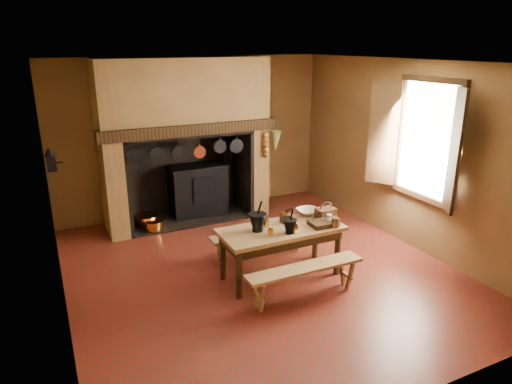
# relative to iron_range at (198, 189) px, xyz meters

# --- Properties ---
(floor) EXTENTS (5.50, 5.50, 0.00)m
(floor) POSITION_rel_iron_range_xyz_m (0.04, -2.45, -0.48)
(floor) COLOR maroon
(floor) RESTS_ON ground
(ceiling) EXTENTS (5.50, 5.50, 0.00)m
(ceiling) POSITION_rel_iron_range_xyz_m (0.04, -2.45, 2.32)
(ceiling) COLOR silver
(ceiling) RESTS_ON back_wall
(back_wall) EXTENTS (5.00, 0.02, 2.80)m
(back_wall) POSITION_rel_iron_range_xyz_m (0.04, 0.30, 0.92)
(back_wall) COLOR olive
(back_wall) RESTS_ON floor
(wall_left) EXTENTS (0.02, 5.50, 2.80)m
(wall_left) POSITION_rel_iron_range_xyz_m (-2.46, -2.45, 0.92)
(wall_left) COLOR olive
(wall_left) RESTS_ON floor
(wall_right) EXTENTS (0.02, 5.50, 2.80)m
(wall_right) POSITION_rel_iron_range_xyz_m (2.54, -2.45, 0.92)
(wall_right) COLOR olive
(wall_right) RESTS_ON floor
(wall_front) EXTENTS (5.00, 0.02, 2.80)m
(wall_front) POSITION_rel_iron_range_xyz_m (0.04, -5.20, 0.92)
(wall_front) COLOR olive
(wall_front) RESTS_ON floor
(chimney_breast) EXTENTS (2.95, 0.96, 2.80)m
(chimney_breast) POSITION_rel_iron_range_xyz_m (-0.26, -0.14, 1.33)
(chimney_breast) COLOR olive
(chimney_breast) RESTS_ON floor
(iron_range) EXTENTS (1.12, 0.55, 1.60)m
(iron_range) POSITION_rel_iron_range_xyz_m (0.00, 0.00, 0.00)
(iron_range) COLOR black
(iron_range) RESTS_ON floor
(hearth_pans) EXTENTS (0.51, 0.62, 0.20)m
(hearth_pans) POSITION_rel_iron_range_xyz_m (-1.01, -0.23, -0.39)
(hearth_pans) COLOR orange
(hearth_pans) RESTS_ON floor
(hanging_pans) EXTENTS (1.92, 0.29, 0.27)m
(hanging_pans) POSITION_rel_iron_range_xyz_m (-0.30, -0.64, 0.88)
(hanging_pans) COLOR black
(hanging_pans) RESTS_ON chimney_breast
(onion_string) EXTENTS (0.12, 0.10, 0.46)m
(onion_string) POSITION_rel_iron_range_xyz_m (1.04, -0.66, 0.85)
(onion_string) COLOR #9B5E1C
(onion_string) RESTS_ON chimney_breast
(herb_bunch) EXTENTS (0.20, 0.20, 0.35)m
(herb_bunch) POSITION_rel_iron_range_xyz_m (1.22, -0.66, 0.90)
(herb_bunch) COLOR olive
(herb_bunch) RESTS_ON chimney_breast
(window) EXTENTS (0.39, 1.75, 1.76)m
(window) POSITION_rel_iron_range_xyz_m (2.39, -2.85, 1.22)
(window) COLOR white
(window) RESTS_ON wall_right
(wall_coffee_mill) EXTENTS (0.23, 0.16, 0.31)m
(wall_coffee_mill) POSITION_rel_iron_range_xyz_m (-2.38, -0.90, 1.03)
(wall_coffee_mill) COLOR black
(wall_coffee_mill) RESTS_ON wall_left
(work_table) EXTENTS (1.63, 0.72, 0.71)m
(work_table) POSITION_rel_iron_range_xyz_m (0.22, -2.71, 0.11)
(work_table) COLOR #A5824B
(work_table) RESTS_ON floor
(bench_front) EXTENTS (1.54, 0.27, 0.43)m
(bench_front) POSITION_rel_iron_range_xyz_m (0.22, -3.33, -0.16)
(bench_front) COLOR #A5824B
(bench_front) RESTS_ON floor
(bench_back) EXTENTS (1.49, 0.26, 0.42)m
(bench_back) POSITION_rel_iron_range_xyz_m (0.22, -2.08, -0.17)
(bench_back) COLOR #A5824B
(bench_back) RESTS_ON floor
(mortar_large) EXTENTS (0.24, 0.24, 0.40)m
(mortar_large) POSITION_rel_iron_range_xyz_m (-0.10, -2.66, 0.36)
(mortar_large) COLOR black
(mortar_large) RESTS_ON work_table
(mortar_small) EXTENTS (0.19, 0.19, 0.32)m
(mortar_small) POSITION_rel_iron_range_xyz_m (0.24, -2.91, 0.33)
(mortar_small) COLOR black
(mortar_small) RESTS_ON work_table
(coffee_grinder) EXTENTS (0.18, 0.14, 0.19)m
(coffee_grinder) POSITION_rel_iron_range_xyz_m (0.37, -2.57, 0.30)
(coffee_grinder) COLOR #352410
(coffee_grinder) RESTS_ON work_table
(brass_mug_a) EXTENTS (0.09, 0.09, 0.08)m
(brass_mug_a) POSITION_rel_iron_range_xyz_m (-0.00, -2.84, 0.26)
(brass_mug_a) COLOR orange
(brass_mug_a) RESTS_ON work_table
(brass_mug_b) EXTENTS (0.11, 0.11, 0.10)m
(brass_mug_b) POSITION_rel_iron_range_xyz_m (0.06, -2.59, 0.27)
(brass_mug_b) COLOR orange
(brass_mug_b) RESTS_ON work_table
(mixing_bowl) EXTENTS (0.33, 0.33, 0.08)m
(mixing_bowl) POSITION_rel_iron_range_xyz_m (0.81, -2.43, 0.26)
(mixing_bowl) COLOR #C2B695
(mixing_bowl) RESTS_ON work_table
(stoneware_crock) EXTENTS (0.14, 0.14, 0.13)m
(stoneware_crock) POSITION_rel_iron_range_xyz_m (0.88, -2.99, 0.29)
(stoneware_crock) COLOR #51321E
(stoneware_crock) RESTS_ON work_table
(glass_jar) EXTENTS (0.09, 0.09, 0.13)m
(glass_jar) POSITION_rel_iron_range_xyz_m (0.87, -2.86, 0.29)
(glass_jar) COLOR beige
(glass_jar) RESTS_ON work_table
(wicker_basket) EXTENTS (0.26, 0.19, 0.25)m
(wicker_basket) POSITION_rel_iron_range_xyz_m (0.94, -2.68, 0.30)
(wicker_basket) COLOR #4F3117
(wicker_basket) RESTS_ON work_table
(wooden_tray) EXTENTS (0.38, 0.28, 0.06)m
(wooden_tray) POSITION_rel_iron_range_xyz_m (0.77, -2.88, 0.25)
(wooden_tray) COLOR #352410
(wooden_tray) RESTS_ON work_table
(brass_cup) EXTENTS (0.15, 0.15, 0.09)m
(brass_cup) POSITION_rel_iron_range_xyz_m (0.31, -2.90, 0.27)
(brass_cup) COLOR orange
(brass_cup) RESTS_ON work_table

